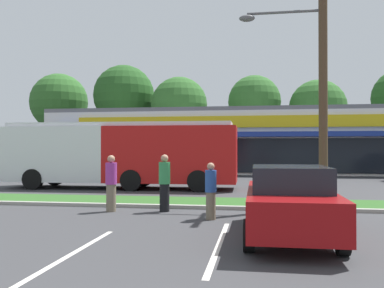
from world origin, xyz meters
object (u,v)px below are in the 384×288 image
object	(u,v)px
pedestrian_near_bench	(211,191)
city_bus	(121,153)
car_0	(186,167)
pedestrian_by_pole	(111,183)
utility_pole	(318,60)
car_2	(289,201)
pedestrian_mid	(165,183)

from	to	relation	value
pedestrian_near_bench	city_bus	bearing A→B (deg)	126.46
car_0	pedestrian_by_pole	xyz separation A→B (m)	(-0.09, -13.78, 0.10)
pedestrian_by_pole	utility_pole	bearing A→B (deg)	-44.39
car_2	pedestrian_near_bench	size ratio (longest dim) A/B	2.96
pedestrian_near_bench	pedestrian_by_pole	bearing A→B (deg)	166.53
pedestrian_mid	pedestrian_near_bench	bearing A→B (deg)	-140.87
utility_pole	pedestrian_by_pole	xyz separation A→B (m)	(-6.68, -2.18, -4.15)
car_0	pedestrian_near_bench	bearing A→B (deg)	-77.82
utility_pole	pedestrian_mid	size ratio (longest dim) A/B	5.20
utility_pole	city_bus	size ratio (longest dim) A/B	0.81
city_bus	car_2	size ratio (longest dim) A/B	2.44
city_bus	pedestrian_by_pole	bearing A→B (deg)	105.11
city_bus	pedestrian_mid	world-z (taller)	city_bus
car_2	pedestrian_by_pole	size ratio (longest dim) A/B	2.66
city_bus	pedestrian_near_bench	bearing A→B (deg)	121.97
utility_pole	city_bus	xyz separation A→B (m)	(-8.80, 5.12, -3.28)
utility_pole	car_2	world-z (taller)	utility_pole
pedestrian_near_bench	pedestrian_by_pole	world-z (taller)	pedestrian_by_pole
pedestrian_near_bench	car_2	bearing A→B (deg)	-42.85
pedestrian_mid	utility_pole	bearing A→B (deg)	-81.96
car_0	pedestrian_near_bench	distance (m)	15.12
pedestrian_by_pole	pedestrian_mid	distance (m)	1.69
city_bus	utility_pole	bearing A→B (deg)	148.70
car_0	pedestrian_mid	xyz separation A→B (m)	(1.58, -13.53, 0.11)
city_bus	pedestrian_by_pole	size ratio (longest dim) A/B	6.49
utility_pole	pedestrian_mid	bearing A→B (deg)	-158.88
car_0	pedestrian_by_pole	distance (m)	13.78
car_2	pedestrian_mid	bearing A→B (deg)	47.26
car_0	pedestrian_near_bench	world-z (taller)	pedestrian_near_bench
pedestrian_near_bench	pedestrian_mid	xyz separation A→B (m)	(-1.61, 1.25, 0.10)
car_0	pedestrian_mid	size ratio (longest dim) A/B	2.44
utility_pole	car_0	xyz separation A→B (m)	(-6.58, 11.60, -4.25)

